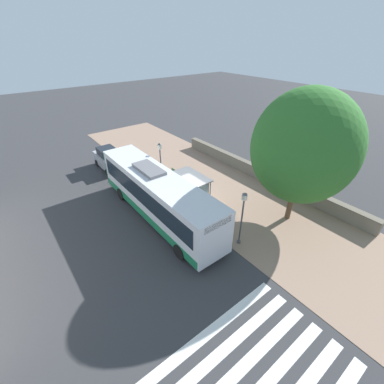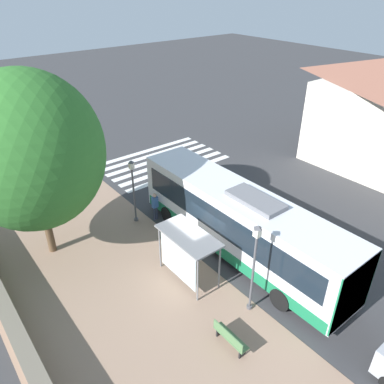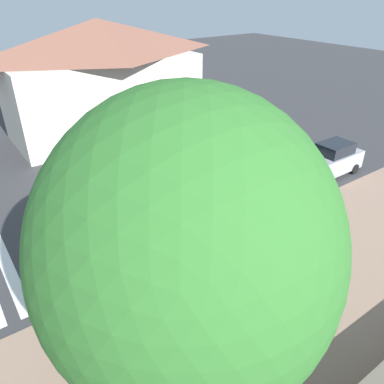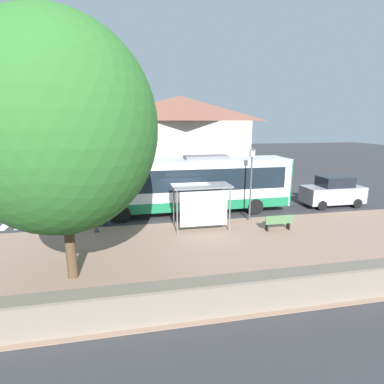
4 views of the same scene
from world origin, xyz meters
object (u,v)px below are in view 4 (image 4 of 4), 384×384
at_px(bus, 192,184).
at_px(pedestrian, 108,208).
at_px(bus_shelter, 202,194).
at_px(parked_car_behind_bus, 333,192).
at_px(bench, 278,222).
at_px(street_lamp_far, 251,178).
at_px(street_lamp_near, 94,190).
at_px(shade_tree, 59,127).

xyz_separation_m(bus, pedestrian, (-1.58, 5.03, -0.88)).
bearing_deg(bus_shelter, parked_car_behind_bus, -74.03).
xyz_separation_m(bench, street_lamp_far, (1.95, 0.84, 2.06)).
bearing_deg(street_lamp_far, street_lamp_near, 92.23).
bearing_deg(shade_tree, bus, -39.19).
relative_size(bench, shade_tree, 0.17).
distance_m(bus, shade_tree, 10.07).
bearing_deg(bench, street_lamp_near, 80.31).
height_order(bench, parked_car_behind_bus, parked_car_behind_bus).
height_order(bus_shelter, parked_car_behind_bus, bus_shelter).
height_order(bus, parked_car_behind_bus, bus).
bearing_deg(pedestrian, bus, -72.58).
distance_m(bus_shelter, shade_tree, 7.96).
relative_size(bus_shelter, pedestrian, 1.82).
xyz_separation_m(street_lamp_near, parked_car_behind_bus, (2.20, -15.41, -1.29)).
xyz_separation_m(bench, shade_tree, (-3.12, 9.81, 5.01)).
xyz_separation_m(pedestrian, street_lamp_near, (-0.97, 0.57, 1.28)).
relative_size(pedestrian, bench, 1.10).
height_order(bench, street_lamp_near, street_lamp_near).
distance_m(street_lamp_far, shade_tree, 10.72).
distance_m(bus_shelter, street_lamp_near, 5.56).
bearing_deg(street_lamp_near, street_lamp_far, -87.77).
height_order(bus, street_lamp_near, street_lamp_near).
distance_m(bus_shelter, parked_car_behind_bus, 10.34).
bearing_deg(street_lamp_far, bus, 53.81).
xyz_separation_m(street_lamp_far, shade_tree, (-5.07, 8.97, 2.96)).
distance_m(street_lamp_near, street_lamp_far, 8.64).
distance_m(bench, street_lamp_near, 9.77).
bearing_deg(bus, pedestrian, 107.42).
bearing_deg(bench, pedestrian, 73.78).
relative_size(pedestrian, shade_tree, 0.19).
height_order(pedestrian, bench, pedestrian).
height_order(bench, street_lamp_far, street_lamp_far).
xyz_separation_m(bus_shelter, pedestrian, (1.61, 4.95, -0.99)).
relative_size(street_lamp_far, parked_car_behind_bus, 1.05).
distance_m(pedestrian, street_lamp_near, 1.70).
relative_size(street_lamp_near, shade_tree, 0.42).
height_order(bench, shade_tree, shade_tree).
bearing_deg(street_lamp_near, bench, -99.69).
xyz_separation_m(bus_shelter, shade_tree, (-4.10, 5.86, 3.50)).
xyz_separation_m(bus, street_lamp_near, (-2.55, 5.60, 0.40)).
height_order(bus_shelter, street_lamp_near, street_lamp_near).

